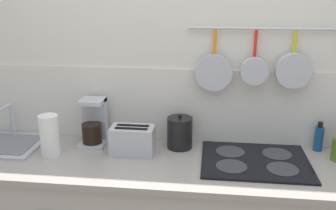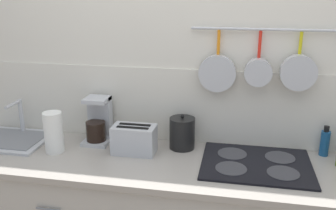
# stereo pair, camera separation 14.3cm
# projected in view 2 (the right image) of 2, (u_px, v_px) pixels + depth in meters

# --- Properties ---
(wall_back) EXTENTS (7.20, 0.16, 2.60)m
(wall_back) POSITION_uv_depth(u_px,v_px,m) (198.00, 83.00, 2.30)
(wall_back) COLOR silver
(wall_back) RESTS_ON ground_plane
(countertop) EXTENTS (2.87, 0.62, 0.03)m
(countertop) POSITION_uv_depth(u_px,v_px,m) (188.00, 166.00, 2.10)
(countertop) COLOR #A59E93
(countertop) RESTS_ON cabinet_base
(sink_basin) EXTENTS (0.47, 0.38, 0.24)m
(sink_basin) POSITION_uv_depth(u_px,v_px,m) (12.00, 138.00, 2.40)
(sink_basin) COLOR #B7BABF
(sink_basin) RESTS_ON countertop
(paper_towel_roll) EXTENTS (0.11, 0.11, 0.25)m
(paper_towel_roll) POSITION_uv_depth(u_px,v_px,m) (54.00, 132.00, 2.21)
(paper_towel_roll) COLOR white
(paper_towel_roll) RESTS_ON countertop
(coffee_maker) EXTENTS (0.16, 0.19, 0.29)m
(coffee_maker) POSITION_uv_depth(u_px,v_px,m) (98.00, 123.00, 2.36)
(coffee_maker) COLOR #B7BABF
(coffee_maker) RESTS_ON countertop
(toaster) EXTENTS (0.27, 0.15, 0.17)m
(toaster) POSITION_uv_depth(u_px,v_px,m) (134.00, 139.00, 2.21)
(toaster) COLOR #B7BABF
(toaster) RESTS_ON countertop
(kettle) EXTENTS (0.15, 0.15, 0.22)m
(kettle) POSITION_uv_depth(u_px,v_px,m) (182.00, 133.00, 2.27)
(kettle) COLOR black
(kettle) RESTS_ON countertop
(cooktop) EXTENTS (0.60, 0.48, 0.01)m
(cooktop) POSITION_uv_depth(u_px,v_px,m) (256.00, 164.00, 2.07)
(cooktop) COLOR black
(cooktop) RESTS_ON countertop
(bottle_cooking_wine) EXTENTS (0.05, 0.05, 0.18)m
(bottle_cooking_wine) POSITION_uv_depth(u_px,v_px,m) (325.00, 142.00, 2.17)
(bottle_cooking_wine) COLOR navy
(bottle_cooking_wine) RESTS_ON countertop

